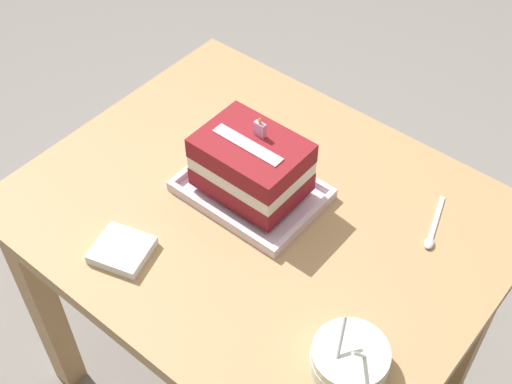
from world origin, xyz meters
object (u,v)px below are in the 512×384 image
Objects in this scene: birthday_cake at (251,165)px; bowl_stack at (350,359)px; napkin_pile at (122,250)px; serving_spoon_near_tray at (432,233)px; foil_tray at (252,191)px.

birthday_cake is 0.43m from bowl_stack.
napkin_pile is at bearing -170.66° from bowl_stack.
napkin_pile reaches higher than serving_spoon_near_tray.
birthday_cake is 1.57× the size of bowl_stack.
serving_spoon_near_tray is at bearing 95.92° from bowl_stack.
foil_tray reaches higher than serving_spoon_near_tray.
bowl_stack is at bearing -27.83° from foil_tray.
bowl_stack reaches higher than serving_spoon_near_tray.
napkin_pile is at bearing -136.05° from serving_spoon_near_tray.
birthday_cake is at bearing -157.55° from serving_spoon_near_tray.
foil_tray is 1.36× the size of birthday_cake.
birthday_cake is 1.44× the size of serving_spoon_near_tray.
serving_spoon_near_tray is 1.14× the size of napkin_pile.
birthday_cake reaches higher than bowl_stack.
serving_spoon_near_tray is at bearing 22.45° from birthday_cake.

